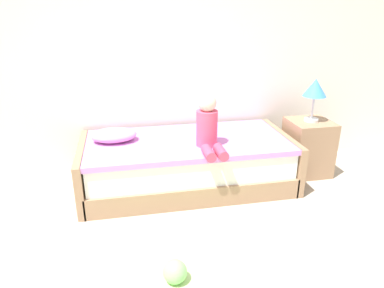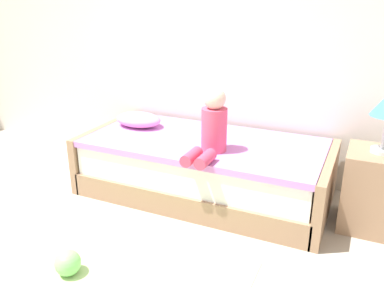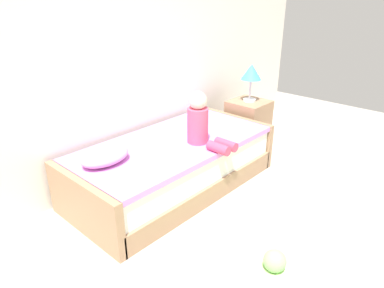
% 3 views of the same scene
% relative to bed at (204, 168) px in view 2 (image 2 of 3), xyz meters
% --- Properties ---
extents(wall_rear, '(7.20, 0.10, 2.90)m').
position_rel_bed_xyz_m(wall_rear, '(-0.63, 0.60, 1.20)').
color(wall_rear, silver).
rests_on(wall_rear, ground).
extents(bed, '(2.11, 1.00, 0.50)m').
position_rel_bed_xyz_m(bed, '(0.00, 0.00, 0.00)').
color(bed, '#997556').
rests_on(bed, ground).
extents(nightstand, '(0.44, 0.44, 0.60)m').
position_rel_bed_xyz_m(nightstand, '(1.35, 0.03, 0.05)').
color(nightstand, '#997556').
rests_on(nightstand, ground).
extents(child_figure, '(0.20, 0.51, 0.50)m').
position_rel_bed_xyz_m(child_figure, '(0.16, -0.23, 0.46)').
color(child_figure, '#E04C6B').
rests_on(child_figure, bed).
extents(pillow, '(0.44, 0.30, 0.13)m').
position_rel_bed_xyz_m(pillow, '(-0.71, 0.10, 0.32)').
color(pillow, '#EA8CC6').
rests_on(pillow, bed).
extents(toy_ball, '(0.16, 0.16, 0.16)m').
position_rel_bed_xyz_m(toy_ball, '(-0.34, -1.36, -0.16)').
color(toy_ball, '#7FD872').
rests_on(toy_ball, ground).
extents(area_rug, '(1.60, 1.10, 0.01)m').
position_rel_bed_xyz_m(area_rug, '(-0.06, -1.30, -0.24)').
color(area_rug, '#B2D189').
rests_on(area_rug, ground).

